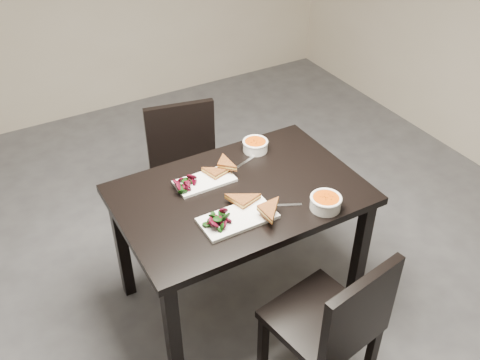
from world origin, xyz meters
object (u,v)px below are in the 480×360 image
Objects in this scene: soup_bowl_near at (326,202)px; chair_far at (187,166)px; chair_near at (335,323)px; plate_far at (205,181)px; plate_near at (238,218)px; soup_bowl_far at (255,145)px; table at (240,207)px.

chair_far is at bearing 105.47° from soup_bowl_near.
chair_far is (-0.06, 1.39, 0.00)m from chair_near.
plate_far is (-0.13, -0.53, 0.27)m from chair_far.
soup_bowl_far reaches higher than plate_near.
chair_near is 1.00× the size of chair_far.
soup_bowl_far reaches higher than plate_far.
soup_bowl_far reaches higher than table.
table is 8.58× the size of soup_bowl_far.
chair_far is 1.07m from soup_bowl_near.
plate_near is 0.59m from soup_bowl_far.
plate_near is at bearing 99.47° from chair_near.
chair_near reaches higher than soup_bowl_far.
chair_near is at bearing -100.55° from soup_bowl_far.
soup_bowl_near is (0.40, -0.13, 0.03)m from plate_near.
soup_bowl_near is at bearing 52.34° from chair_near.
chair_near is at bearing -77.89° from plate_far.
table is at bearing -52.59° from plate_far.
soup_bowl_far is at bearing 70.05° from chair_near.
chair_near is 2.86× the size of plate_far.
table is at bearing 57.70° from plate_near.
plate_near is 0.33m from plate_far.
chair_near is at bearing -71.13° from plate_near.
chair_near is 0.93m from plate_far.
chair_near reaches higher than soup_bowl_near.
plate_far reaches higher than table.
soup_bowl_far is at bearing 51.25° from plate_near.
chair_near reaches higher than table.
plate_far is at bearing -161.43° from soup_bowl_far.
chair_near is at bearing -118.26° from soup_bowl_near.
chair_far is 6.08× the size of soup_bowl_far.
soup_bowl_far is at bearing 18.57° from plate_far.
soup_bowl_near reaches higher than soup_bowl_far.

